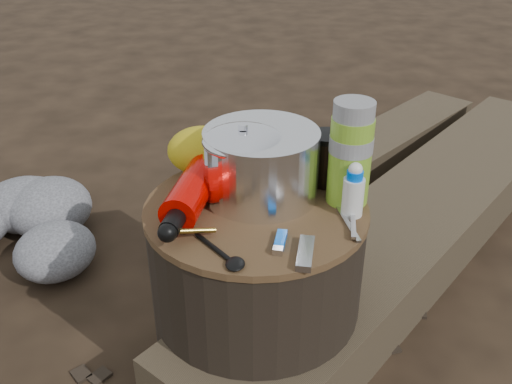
{
  "coord_description": "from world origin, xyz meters",
  "views": [
    {
      "loc": [
        0.03,
        -1.06,
        1.08
      ],
      "look_at": [
        0.0,
        0.0,
        0.48
      ],
      "focal_mm": 40.32,
      "sensor_mm": 36.0,
      "label": 1
    }
  ],
  "objects_px": {
    "log_main": "(421,220)",
    "camping_pot": "(243,165)",
    "stump": "(256,287)",
    "travel_mug": "(326,159)",
    "fuel_bottle": "(194,188)",
    "thermos": "(350,154)"
  },
  "relations": [
    {
      "from": "thermos",
      "to": "travel_mug",
      "type": "distance_m",
      "value": 0.11
    },
    {
      "from": "stump",
      "to": "camping_pot",
      "type": "distance_m",
      "value": 0.31
    },
    {
      "from": "travel_mug",
      "to": "camping_pot",
      "type": "bearing_deg",
      "value": -154.96
    },
    {
      "from": "camping_pot",
      "to": "fuel_bottle",
      "type": "bearing_deg",
      "value": -170.38
    },
    {
      "from": "thermos",
      "to": "travel_mug",
      "type": "height_order",
      "value": "thermos"
    },
    {
      "from": "camping_pot",
      "to": "thermos",
      "type": "relative_size",
      "value": 0.75
    },
    {
      "from": "stump",
      "to": "fuel_bottle",
      "type": "distance_m",
      "value": 0.29
    },
    {
      "from": "stump",
      "to": "fuel_bottle",
      "type": "height_order",
      "value": "fuel_bottle"
    },
    {
      "from": "log_main",
      "to": "thermos",
      "type": "height_order",
      "value": "thermos"
    },
    {
      "from": "travel_mug",
      "to": "stump",
      "type": "bearing_deg",
      "value": -143.99
    },
    {
      "from": "log_main",
      "to": "camping_pot",
      "type": "bearing_deg",
      "value": -100.05
    },
    {
      "from": "log_main",
      "to": "camping_pot",
      "type": "distance_m",
      "value": 0.86
    },
    {
      "from": "camping_pot",
      "to": "thermos",
      "type": "height_order",
      "value": "thermos"
    },
    {
      "from": "fuel_bottle",
      "to": "travel_mug",
      "type": "xyz_separation_m",
      "value": [
        0.29,
        0.1,
        0.02
      ]
    },
    {
      "from": "log_main",
      "to": "fuel_bottle",
      "type": "distance_m",
      "value": 0.92
    },
    {
      "from": "camping_pot",
      "to": "travel_mug",
      "type": "bearing_deg",
      "value": 25.04
    },
    {
      "from": "stump",
      "to": "thermos",
      "type": "distance_m",
      "value": 0.39
    },
    {
      "from": "log_main",
      "to": "travel_mug",
      "type": "xyz_separation_m",
      "value": [
        -0.36,
        -0.4,
        0.42
      ]
    },
    {
      "from": "stump",
      "to": "fuel_bottle",
      "type": "xyz_separation_m",
      "value": [
        -0.13,
        0.01,
        0.26
      ]
    },
    {
      "from": "log_main",
      "to": "stump",
      "type": "bearing_deg",
      "value": -96.99
    },
    {
      "from": "fuel_bottle",
      "to": "thermos",
      "type": "bearing_deg",
      "value": 13.64
    },
    {
      "from": "camping_pot",
      "to": "travel_mug",
      "type": "distance_m",
      "value": 0.21
    }
  ]
}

